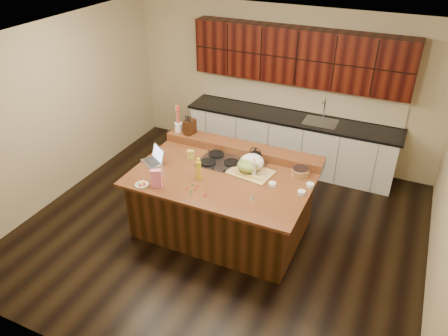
% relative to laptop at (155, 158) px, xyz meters
% --- Properties ---
extents(room, '(5.52, 5.02, 2.72)m').
position_rel_laptop_xyz_m(room, '(1.01, 0.09, 0.37)').
color(room, black).
rests_on(room, ground).
extents(island, '(2.40, 1.60, 0.92)m').
position_rel_laptop_xyz_m(island, '(1.01, 0.09, -0.52)').
color(island, black).
rests_on(island, ground).
extents(back_ledge, '(2.40, 0.30, 0.12)m').
position_rel_laptop_xyz_m(back_ledge, '(1.01, 0.79, 0.00)').
color(back_ledge, black).
rests_on(back_ledge, island).
extents(cooktop, '(0.92, 0.52, 0.05)m').
position_rel_laptop_xyz_m(cooktop, '(1.01, 0.39, -0.04)').
color(cooktop, gray).
rests_on(cooktop, island).
extents(back_counter, '(3.70, 0.66, 2.40)m').
position_rel_laptop_xyz_m(back_counter, '(1.31, 2.31, 0.00)').
color(back_counter, silver).
rests_on(back_counter, ground).
extents(kettle, '(0.25, 0.25, 0.17)m').
position_rel_laptop_xyz_m(kettle, '(1.31, 0.52, 0.07)').
color(kettle, black).
rests_on(kettle, cooktop).
extents(green_bowl, '(0.40, 0.40, 0.17)m').
position_rel_laptop_xyz_m(green_bowl, '(1.31, 0.26, 0.07)').
color(green_bowl, olive).
rests_on(green_bowl, cooktop).
extents(laptop, '(0.40, 0.38, 0.22)m').
position_rel_laptop_xyz_m(laptop, '(0.00, 0.00, 0.00)').
color(laptop, '#B7B7BC').
rests_on(laptop, island).
extents(oil_bottle, '(0.08, 0.08, 0.27)m').
position_rel_laptop_xyz_m(oil_bottle, '(0.78, -0.15, 0.08)').
color(oil_bottle, gold).
rests_on(oil_bottle, island).
extents(vinegar_bottle, '(0.08, 0.08, 0.25)m').
position_rel_laptop_xyz_m(vinegar_bottle, '(1.42, 0.19, 0.07)').
color(vinegar_bottle, silver).
rests_on(vinegar_bottle, island).
extents(wooden_tray, '(0.63, 0.50, 0.23)m').
position_rel_laptop_xyz_m(wooden_tray, '(1.33, 0.34, 0.04)').
color(wooden_tray, tan).
rests_on(wooden_tray, island).
extents(ramekin_a, '(0.13, 0.13, 0.04)m').
position_rel_laptop_xyz_m(ramekin_a, '(2.11, 0.08, -0.04)').
color(ramekin_a, white).
rests_on(ramekin_a, island).
extents(ramekin_b, '(0.13, 0.13, 0.04)m').
position_rel_laptop_xyz_m(ramekin_b, '(2.16, 0.30, -0.04)').
color(ramekin_b, white).
rests_on(ramekin_b, island).
extents(ramekin_c, '(0.12, 0.12, 0.04)m').
position_rel_laptop_xyz_m(ramekin_c, '(1.71, 0.11, -0.04)').
color(ramekin_c, white).
rests_on(ramekin_c, island).
extents(strainer_bowl, '(0.32, 0.32, 0.09)m').
position_rel_laptop_xyz_m(strainer_bowl, '(1.97, 0.52, -0.01)').
color(strainer_bowl, '#996B3F').
rests_on(strainer_bowl, island).
extents(kitchen_timer, '(0.10, 0.10, 0.07)m').
position_rel_laptop_xyz_m(kitchen_timer, '(1.58, -0.27, -0.02)').
color(kitchen_timer, silver).
rests_on(kitchen_timer, island).
extents(pink_bag, '(0.15, 0.13, 0.25)m').
position_rel_laptop_xyz_m(pink_bag, '(0.37, -0.54, 0.07)').
color(pink_bag, pink).
rests_on(pink_bag, island).
extents(candy_plate, '(0.23, 0.23, 0.01)m').
position_rel_laptop_xyz_m(candy_plate, '(0.16, -0.58, -0.05)').
color(candy_plate, white).
rests_on(candy_plate, island).
extents(package_box, '(0.11, 0.09, 0.13)m').
position_rel_laptop_xyz_m(package_box, '(0.42, 0.29, 0.01)').
color(package_box, gold).
rests_on(package_box, island).
extents(utensil_crock, '(0.15, 0.15, 0.14)m').
position_rel_laptop_xyz_m(utensil_crock, '(-0.06, 0.79, 0.13)').
color(utensil_crock, white).
rests_on(utensil_crock, back_ledge).
extents(knife_block, '(0.15, 0.21, 0.23)m').
position_rel_laptop_xyz_m(knife_block, '(0.14, 0.79, 0.18)').
color(knife_block, black).
rests_on(knife_block, back_ledge).
extents(gumdrop_0, '(0.02, 0.02, 0.02)m').
position_rel_laptop_xyz_m(gumdrop_0, '(0.75, -0.43, -0.05)').
color(gumdrop_0, red).
rests_on(gumdrop_0, island).
extents(gumdrop_1, '(0.02, 0.02, 0.02)m').
position_rel_laptop_xyz_m(gumdrop_1, '(0.85, -0.51, -0.05)').
color(gumdrop_1, '#198C26').
rests_on(gumdrop_1, island).
extents(gumdrop_2, '(0.02, 0.02, 0.02)m').
position_rel_laptop_xyz_m(gumdrop_2, '(1.02, -0.48, -0.05)').
color(gumdrop_2, red).
rests_on(gumdrop_2, island).
extents(gumdrop_3, '(0.02, 0.02, 0.02)m').
position_rel_laptop_xyz_m(gumdrop_3, '(1.12, -0.33, -0.05)').
color(gumdrop_3, '#198C26').
rests_on(gumdrop_3, island).
extents(gumdrop_4, '(0.02, 0.02, 0.02)m').
position_rel_laptop_xyz_m(gumdrop_4, '(1.02, -0.44, -0.05)').
color(gumdrop_4, red).
rests_on(gumdrop_4, island).
extents(gumdrop_5, '(0.02, 0.02, 0.02)m').
position_rel_laptop_xyz_m(gumdrop_5, '(0.77, -0.30, -0.05)').
color(gumdrop_5, '#198C26').
rests_on(gumdrop_5, island).
extents(gumdrop_6, '(0.02, 0.02, 0.02)m').
position_rel_laptop_xyz_m(gumdrop_6, '(0.85, -0.31, -0.05)').
color(gumdrop_6, red).
rests_on(gumdrop_6, island).
extents(gumdrop_7, '(0.02, 0.02, 0.02)m').
position_rel_laptop_xyz_m(gumdrop_7, '(0.81, -0.43, -0.05)').
color(gumdrop_7, '#198C26').
rests_on(gumdrop_7, island).
extents(gumdrop_8, '(0.02, 0.02, 0.02)m').
position_rel_laptop_xyz_m(gumdrop_8, '(0.86, -0.39, -0.05)').
color(gumdrop_8, red).
rests_on(gumdrop_8, island).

